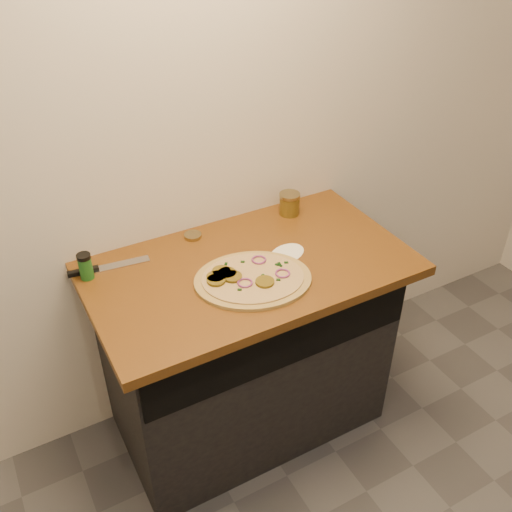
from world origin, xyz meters
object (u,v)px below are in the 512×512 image
chefs_knife (102,268)px  salsa_jar (289,204)px  spice_shaker (85,266)px  pizza (251,279)px

chefs_knife → salsa_jar: salsa_jar is taller
salsa_jar → spice_shaker: 0.87m
spice_shaker → salsa_jar: bearing=2.4°
chefs_knife → salsa_jar: bearing=0.6°
chefs_knife → salsa_jar: (0.81, 0.01, 0.04)m
chefs_knife → salsa_jar: size_ratio=3.15×
chefs_knife → spice_shaker: (-0.06, -0.03, 0.05)m
pizza → salsa_jar: bearing=42.7°
chefs_knife → spice_shaker: bearing=-155.5°
pizza → salsa_jar: salsa_jar is taller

